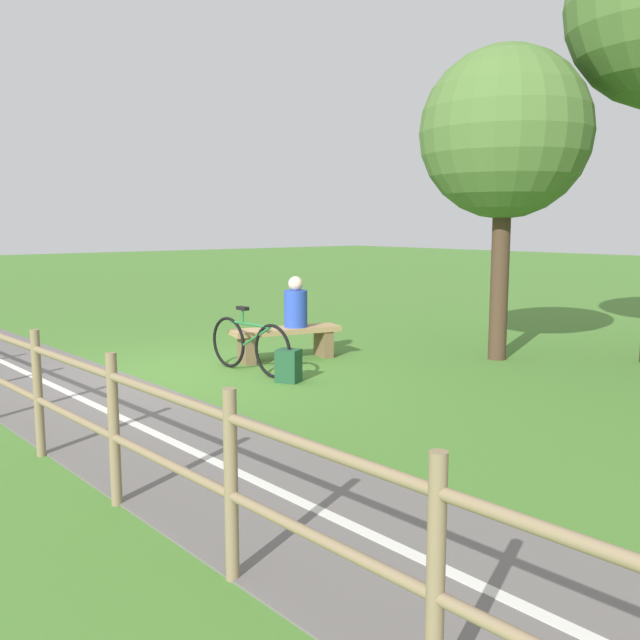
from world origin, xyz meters
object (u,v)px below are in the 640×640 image
Objects in this scene: backpack at (289,366)px; person_seated at (296,305)px; bicycle at (250,345)px; tree_near_bench at (505,135)px; bench at (286,338)px.

person_seated is at bearing -131.08° from backpack.
bicycle is at bearing -84.93° from backpack.
backpack is 0.09× the size of tree_near_bench.
person_seated is 0.17× the size of tree_near_bench.
bench is 1.48m from backpack.
bench is 0.51m from person_seated.
person_seated reaches higher than bicycle.
person_seated is at bearing 180.00° from bench.
bench is 0.38× the size of tree_near_bench.
tree_near_bench is (-3.36, 0.81, 3.12)m from backpack.
tree_near_bench reaches higher than backpack.
person_seated is 1.22m from bicycle.
bicycle reaches higher than backpack.
person_seated is 1.66m from backpack.
tree_near_bench is at bearing 60.35° from bicycle.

